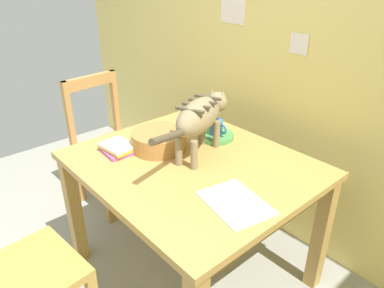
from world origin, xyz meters
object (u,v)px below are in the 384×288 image
at_px(wooden_chair_near, 108,144).
at_px(book_stack, 118,148).
at_px(coffee_mug, 217,127).
at_px(saucer_bowl, 216,136).
at_px(wicker_basket, 159,140).
at_px(wooden_chair_far, 16,276).
at_px(cat, 201,116).
at_px(dining_table, 192,177).
at_px(magazine, 235,203).

bearing_deg(wooden_chair_near, book_stack, 62.45).
xyz_separation_m(coffee_mug, book_stack, (-0.23, -0.51, -0.05)).
height_order(saucer_bowl, coffee_mug, coffee_mug).
distance_m(wicker_basket, wooden_chair_far, 0.91).
bearing_deg(saucer_bowl, book_stack, -113.51).
xyz_separation_m(book_stack, wicker_basket, (0.11, 0.19, 0.03)).
height_order(cat, wooden_chair_near, cat).
distance_m(dining_table, wooden_chair_far, 0.90).
height_order(dining_table, coffee_mug, coffee_mug).
relative_size(cat, wicker_basket, 2.34).
bearing_deg(dining_table, saucer_bowl, 112.10).
relative_size(wicker_basket, wooden_chair_far, 0.31).
height_order(saucer_bowl, wicker_basket, wicker_basket).
relative_size(cat, magazine, 2.27).
distance_m(coffee_mug, wicker_basket, 0.34).
height_order(magazine, wooden_chair_near, wooden_chair_near).
relative_size(dining_table, wooden_chair_near, 1.23).
bearing_deg(saucer_bowl, wooden_chair_near, -163.52).
bearing_deg(wooden_chair_near, magazine, 79.62).
distance_m(coffee_mug, wooden_chair_far, 1.21).
xyz_separation_m(dining_table, wooden_chair_far, (-0.12, -0.88, -0.19)).
distance_m(dining_table, magazine, 0.41).
relative_size(saucer_bowl, wicker_basket, 0.71).
bearing_deg(cat, magazine, -45.78).
height_order(magazine, book_stack, book_stack).
relative_size(dining_table, saucer_bowl, 5.62).
bearing_deg(magazine, coffee_mug, 154.28).
bearing_deg(wooden_chair_near, saucer_bowl, 101.72).
height_order(dining_table, wooden_chair_far, wooden_chair_far).
distance_m(coffee_mug, magazine, 0.63).
bearing_deg(coffee_mug, cat, -69.30).
bearing_deg(cat, dining_table, -88.80).
bearing_deg(dining_table, wooden_chair_far, -98.12).
height_order(dining_table, saucer_bowl, saucer_bowl).
distance_m(cat, saucer_bowl, 0.29).
relative_size(saucer_bowl, wooden_chair_near, 0.22).
xyz_separation_m(cat, coffee_mug, (-0.07, 0.19, -0.14)).
distance_m(dining_table, wicker_basket, 0.27).
distance_m(cat, wicker_basket, 0.28).
height_order(coffee_mug, magazine, coffee_mug).
bearing_deg(wicker_basket, wooden_chair_far, -83.09).
bearing_deg(dining_table, magazine, -14.15).
xyz_separation_m(cat, wicker_basket, (-0.19, -0.13, -0.16)).
bearing_deg(wooden_chair_far, magazine, 51.84).
xyz_separation_m(saucer_bowl, magazine, (0.50, -0.38, -0.01)).
bearing_deg(wooden_chair_far, book_stack, 103.17).
height_order(magazine, wooden_chair_far, wooden_chair_far).
bearing_deg(dining_table, cat, 112.91).
bearing_deg(coffee_mug, wicker_basket, -109.55).
height_order(saucer_bowl, wooden_chair_far, wooden_chair_far).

